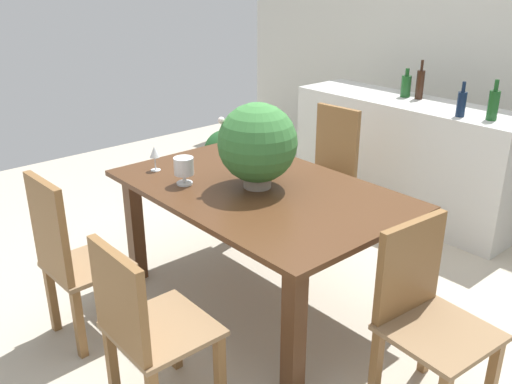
{
  "coord_description": "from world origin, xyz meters",
  "views": [
    {
      "loc": [
        2.24,
        -2.22,
        1.96
      ],
      "look_at": [
        -0.1,
        -0.18,
        0.69
      ],
      "focal_mm": 38.78,
      "sensor_mm": 36.0,
      "label": 1
    }
  ],
  "objects_px": {
    "dining_table": "(259,206)",
    "chair_near_left": "(69,255)",
    "chair_foot_end": "(424,308)",
    "crystal_vase_center_near": "(274,147)",
    "wine_glass": "(155,153)",
    "kitchen_counter": "(404,156)",
    "wine_bottle_tall": "(461,103)",
    "wine_bottle_clear": "(420,84)",
    "wine_bottle_dark": "(493,104)",
    "crystal_vase_left": "(184,167)",
    "wine_bottle_green": "(406,86)",
    "potted_plant_floor": "(225,157)",
    "flower_centerpiece": "(257,144)",
    "chair_far_left": "(327,168)",
    "chair_near_right": "(143,324)"
  },
  "relations": [
    {
      "from": "flower_centerpiece",
      "to": "kitchen_counter",
      "type": "bearing_deg",
      "value": 97.7
    },
    {
      "from": "crystal_vase_center_near",
      "to": "wine_bottle_tall",
      "type": "bearing_deg",
      "value": 68.72
    },
    {
      "from": "chair_far_left",
      "to": "wine_bottle_green",
      "type": "xyz_separation_m",
      "value": [
        0.02,
        0.91,
        0.52
      ]
    },
    {
      "from": "crystal_vase_center_near",
      "to": "wine_glass",
      "type": "xyz_separation_m",
      "value": [
        -0.39,
        -0.65,
        0.0
      ]
    },
    {
      "from": "chair_near_right",
      "to": "chair_far_left",
      "type": "relative_size",
      "value": 0.9
    },
    {
      "from": "wine_bottle_green",
      "to": "potted_plant_floor",
      "type": "height_order",
      "value": "wine_bottle_green"
    },
    {
      "from": "wine_bottle_dark",
      "to": "crystal_vase_left",
      "type": "bearing_deg",
      "value": -110.94
    },
    {
      "from": "chair_near_left",
      "to": "chair_near_right",
      "type": "height_order",
      "value": "chair_near_left"
    },
    {
      "from": "chair_near_left",
      "to": "crystal_vase_left",
      "type": "height_order",
      "value": "chair_near_left"
    },
    {
      "from": "chair_near_left",
      "to": "crystal_vase_left",
      "type": "xyz_separation_m",
      "value": [
        0.05,
        0.72,
        0.34
      ]
    },
    {
      "from": "wine_glass",
      "to": "wine_bottle_dark",
      "type": "distance_m",
      "value": 2.36
    },
    {
      "from": "kitchen_counter",
      "to": "wine_bottle_clear",
      "type": "relative_size",
      "value": 6.25
    },
    {
      "from": "crystal_vase_left",
      "to": "potted_plant_floor",
      "type": "distance_m",
      "value": 2.0
    },
    {
      "from": "chair_foot_end",
      "to": "chair_far_left",
      "type": "bearing_deg",
      "value": 60.8
    },
    {
      "from": "wine_bottle_clear",
      "to": "chair_near_left",
      "type": "bearing_deg",
      "value": -92.42
    },
    {
      "from": "chair_near_left",
      "to": "kitchen_counter",
      "type": "bearing_deg",
      "value": -94.28
    },
    {
      "from": "chair_foot_end",
      "to": "crystal_vase_center_near",
      "type": "height_order",
      "value": "crystal_vase_center_near"
    },
    {
      "from": "crystal_vase_left",
      "to": "kitchen_counter",
      "type": "height_order",
      "value": "kitchen_counter"
    },
    {
      "from": "wine_glass",
      "to": "flower_centerpiece",
      "type": "bearing_deg",
      "value": 25.49
    },
    {
      "from": "chair_foot_end",
      "to": "wine_bottle_clear",
      "type": "relative_size",
      "value": 2.89
    },
    {
      "from": "dining_table",
      "to": "crystal_vase_center_near",
      "type": "distance_m",
      "value": 0.49
    },
    {
      "from": "flower_centerpiece",
      "to": "wine_bottle_dark",
      "type": "relative_size",
      "value": 1.74
    },
    {
      "from": "crystal_vase_center_near",
      "to": "wine_bottle_green",
      "type": "height_order",
      "value": "wine_bottle_green"
    },
    {
      "from": "dining_table",
      "to": "chair_near_left",
      "type": "relative_size",
      "value": 1.74
    },
    {
      "from": "kitchen_counter",
      "to": "chair_near_left",
      "type": "bearing_deg",
      "value": -92.29
    },
    {
      "from": "chair_far_left",
      "to": "potted_plant_floor",
      "type": "relative_size",
      "value": 1.8
    },
    {
      "from": "chair_foot_end",
      "to": "crystal_vase_left",
      "type": "xyz_separation_m",
      "value": [
        -1.46,
        -0.31,
        0.37
      ]
    },
    {
      "from": "dining_table",
      "to": "wine_bottle_dark",
      "type": "bearing_deg",
      "value": 75.31
    },
    {
      "from": "wine_bottle_clear",
      "to": "wine_bottle_dark",
      "type": "relative_size",
      "value": 1.1
    },
    {
      "from": "crystal_vase_center_near",
      "to": "wine_bottle_green",
      "type": "xyz_separation_m",
      "value": [
        -0.12,
        1.59,
        0.17
      ]
    },
    {
      "from": "chair_near_right",
      "to": "wine_bottle_clear",
      "type": "height_order",
      "value": "wine_bottle_clear"
    },
    {
      "from": "wine_bottle_clear",
      "to": "wine_bottle_dark",
      "type": "bearing_deg",
      "value": -14.55
    },
    {
      "from": "chair_near_right",
      "to": "crystal_vase_center_near",
      "type": "relative_size",
      "value": 5.1
    },
    {
      "from": "wine_glass",
      "to": "kitchen_counter",
      "type": "height_order",
      "value": "kitchen_counter"
    },
    {
      "from": "chair_foot_end",
      "to": "wine_bottle_tall",
      "type": "height_order",
      "value": "wine_bottle_tall"
    },
    {
      "from": "wine_bottle_tall",
      "to": "chair_foot_end",
      "type": "bearing_deg",
      "value": -62.86
    },
    {
      "from": "chair_foot_end",
      "to": "wine_glass",
      "type": "height_order",
      "value": "wine_glass"
    },
    {
      "from": "chair_foot_end",
      "to": "flower_centerpiece",
      "type": "xyz_separation_m",
      "value": [
        -1.15,
        -0.01,
        0.52
      ]
    },
    {
      "from": "chair_near_right",
      "to": "flower_centerpiece",
      "type": "xyz_separation_m",
      "value": [
        -0.4,
        1.02,
        0.53
      ]
    },
    {
      "from": "chair_near_right",
      "to": "wine_bottle_dark",
      "type": "height_order",
      "value": "wine_bottle_dark"
    },
    {
      "from": "crystal_vase_center_near",
      "to": "potted_plant_floor",
      "type": "height_order",
      "value": "crystal_vase_center_near"
    },
    {
      "from": "chair_near_left",
      "to": "wine_bottle_green",
      "type": "height_order",
      "value": "wine_bottle_green"
    },
    {
      "from": "crystal_vase_center_near",
      "to": "wine_bottle_clear",
      "type": "distance_m",
      "value": 1.62
    },
    {
      "from": "dining_table",
      "to": "wine_bottle_dark",
      "type": "distance_m",
      "value": 1.88
    },
    {
      "from": "crystal_vase_center_near",
      "to": "wine_bottle_green",
      "type": "relative_size",
      "value": 0.74
    },
    {
      "from": "wine_bottle_tall",
      "to": "wine_bottle_clear",
      "type": "distance_m",
      "value": 0.59
    },
    {
      "from": "chair_near_left",
      "to": "potted_plant_floor",
      "type": "distance_m",
      "value": 2.46
    },
    {
      "from": "flower_centerpiece",
      "to": "potted_plant_floor",
      "type": "height_order",
      "value": "flower_centerpiece"
    },
    {
      "from": "chair_far_left",
      "to": "kitchen_counter",
      "type": "relative_size",
      "value": 0.5
    },
    {
      "from": "flower_centerpiece",
      "to": "wine_glass",
      "type": "relative_size",
      "value": 3.13
    }
  ]
}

